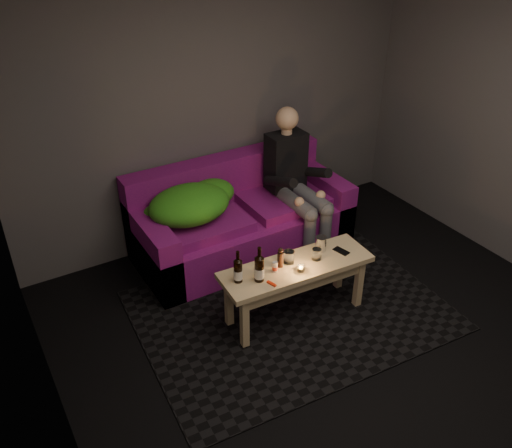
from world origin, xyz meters
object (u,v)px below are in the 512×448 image
(steel_cup, at_px, (321,244))
(person, at_px, (295,179))
(coffee_table, at_px, (296,274))
(beer_bottle_a, at_px, (238,270))
(sofa, at_px, (240,221))
(beer_bottle_b, at_px, (259,268))

(steel_cup, bearing_deg, person, 68.96)
(coffee_table, xyz_separation_m, steel_cup, (0.28, 0.07, 0.15))
(beer_bottle_a, bearing_deg, sofa, 60.09)
(sofa, bearing_deg, beer_bottle_b, -112.35)
(beer_bottle_b, bearing_deg, sofa, 67.65)
(person, height_order, beer_bottle_a, person)
(sofa, relative_size, beer_bottle_b, 6.84)
(person, distance_m, steel_cup, 0.91)
(sofa, height_order, beer_bottle_a, sofa)
(person, xyz_separation_m, beer_bottle_b, (-0.95, -0.93, -0.08))
(sofa, height_order, beer_bottle_b, sofa)
(coffee_table, bearing_deg, steel_cup, 13.41)
(sofa, bearing_deg, person, -17.85)
(beer_bottle_b, bearing_deg, beer_bottle_a, 153.19)
(coffee_table, height_order, beer_bottle_a, beer_bottle_a)
(beer_bottle_a, distance_m, steel_cup, 0.77)
(sofa, bearing_deg, coffee_table, -95.33)
(person, relative_size, beer_bottle_a, 5.01)
(sofa, xyz_separation_m, steel_cup, (0.18, -1.00, 0.25))
(person, bearing_deg, beer_bottle_a, -141.75)
(coffee_table, bearing_deg, sofa, 84.67)
(sofa, distance_m, beer_bottle_b, 1.21)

